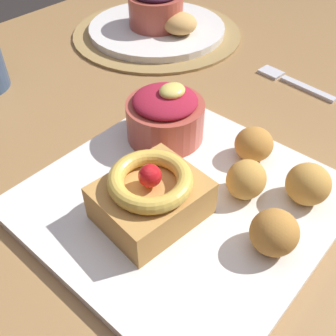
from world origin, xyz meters
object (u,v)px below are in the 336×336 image
(fritter_extra, at_px, (308,184))
(berry_ramekin, at_px, (165,115))
(fritter_front, at_px, (246,180))
(fritter_middle, at_px, (254,144))
(front_plate, at_px, (182,200))
(fritter_back, at_px, (274,232))
(back_pastry, at_px, (180,24))
(back_ramekin, at_px, (156,7))
(cake_slice, at_px, (151,196))
(back_plate, at_px, (157,28))
(fork, at_px, (292,82))

(fritter_extra, bearing_deg, berry_ramekin, 95.08)
(fritter_front, bearing_deg, fritter_middle, 24.38)
(front_plate, xyz_separation_m, fritter_middle, (0.10, -0.02, 0.03))
(fritter_middle, relative_size, fritter_extra, 0.97)
(fritter_back, bearing_deg, back_pastry, 50.65)
(back_ramekin, bearing_deg, back_pastry, -86.32)
(cake_slice, xyz_separation_m, berry_ramekin, (0.11, 0.07, 0.00))
(fritter_middle, bearing_deg, cake_slice, 168.74)
(fritter_extra, distance_m, back_pastry, 0.41)
(back_plate, bearing_deg, fritter_back, -125.33)
(back_ramekin, bearing_deg, fritter_middle, -120.37)
(berry_ramekin, distance_m, fritter_middle, 0.11)
(fritter_back, bearing_deg, back_ramekin, 54.81)
(back_plate, height_order, back_ramekin, back_ramekin)
(berry_ramekin, relative_size, back_ramekin, 0.97)
(back_plate, distance_m, back_ramekin, 0.04)
(fritter_extra, height_order, fork, fritter_extra)
(fritter_back, relative_size, back_ramekin, 0.47)
(berry_ramekin, height_order, fritter_front, berry_ramekin)
(front_plate, distance_m, fritter_back, 0.11)
(back_plate, bearing_deg, fork, -88.41)
(front_plate, bearing_deg, fritter_front, -46.16)
(back_plate, xyz_separation_m, back_pastry, (0.00, -0.05, 0.02))
(cake_slice, relative_size, back_plate, 0.44)
(berry_ramekin, xyz_separation_m, fork, (0.24, -0.05, -0.04))
(back_ramekin, xyz_separation_m, fork, (0.01, -0.27, -0.05))
(cake_slice, height_order, fritter_front, cake_slice)
(fritter_middle, relative_size, back_plate, 0.18)
(cake_slice, bearing_deg, back_pastry, 36.11)
(fritter_back, bearing_deg, back_plate, 54.67)
(fritter_back, distance_m, back_plate, 0.50)
(fritter_extra, bearing_deg, fork, 30.47)
(front_plate, relative_size, cake_slice, 2.67)
(cake_slice, distance_m, back_pastry, 0.42)
(berry_ramekin, xyz_separation_m, fritter_back, (-0.06, -0.19, -0.01))
(berry_ramekin, bearing_deg, fritter_middle, -70.44)
(front_plate, relative_size, berry_ramekin, 3.10)
(cake_slice, bearing_deg, front_plate, -9.76)
(fritter_middle, height_order, back_plate, fritter_middle)
(fork, bearing_deg, cake_slice, 99.73)
(berry_ramekin, xyz_separation_m, back_pastry, (0.23, 0.17, -0.01))
(cake_slice, xyz_separation_m, fritter_middle, (0.14, -0.03, -0.01))
(berry_ramekin, distance_m, back_ramekin, 0.32)
(fritter_front, distance_m, fritter_back, 0.07)
(fritter_extra, xyz_separation_m, back_pastry, (0.22, 0.35, 0.00))
(front_plate, distance_m, fritter_middle, 0.11)
(fritter_back, relative_size, fork, 0.37)
(cake_slice, relative_size, fritter_front, 2.46)
(berry_ramekin, xyz_separation_m, fritter_middle, (0.04, -0.10, -0.01))
(fork, bearing_deg, back_plate, 7.14)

